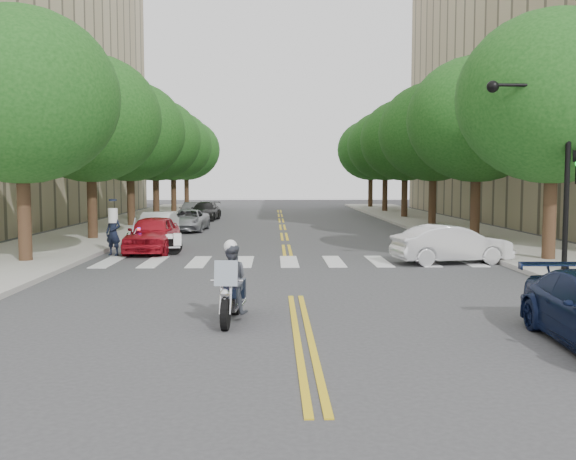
{
  "coord_description": "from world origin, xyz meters",
  "views": [
    {
      "loc": [
        -0.54,
        -15.41,
        2.88
      ],
      "look_at": [
        -0.09,
        4.03,
        1.3
      ],
      "focal_mm": 40.0,
      "sensor_mm": 36.0,
      "label": 1
    }
  ],
  "objects_px": {
    "motorcycle_police": "(231,285)",
    "convertible": "(452,244)",
    "motorcycle_parked": "(158,242)",
    "officer_standing": "(113,233)"
  },
  "relations": [
    {
      "from": "officer_standing",
      "to": "convertible",
      "type": "relative_size",
      "value": 0.43
    },
    {
      "from": "convertible",
      "to": "motorcycle_police",
      "type": "bearing_deg",
      "value": 130.92
    },
    {
      "from": "motorcycle_police",
      "to": "officer_standing",
      "type": "bearing_deg",
      "value": -61.15
    },
    {
      "from": "motorcycle_parked",
      "to": "officer_standing",
      "type": "distance_m",
      "value": 1.67
    },
    {
      "from": "motorcycle_police",
      "to": "convertible",
      "type": "bearing_deg",
      "value": -124.43
    },
    {
      "from": "motorcycle_parked",
      "to": "convertible",
      "type": "distance_m",
      "value": 10.66
    },
    {
      "from": "motorcycle_police",
      "to": "convertible",
      "type": "distance_m",
      "value": 11.01
    },
    {
      "from": "officer_standing",
      "to": "convertible",
      "type": "height_order",
      "value": "officer_standing"
    },
    {
      "from": "motorcycle_parked",
      "to": "convertible",
      "type": "xyz_separation_m",
      "value": [
        10.34,
        -2.56,
        0.16
      ]
    },
    {
      "from": "motorcycle_parked",
      "to": "officer_standing",
      "type": "bearing_deg",
      "value": 81.5
    }
  ]
}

